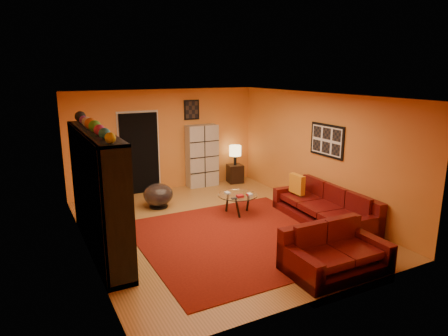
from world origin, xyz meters
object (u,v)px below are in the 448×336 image
coffee_table (238,197)px  entertainment_unit (98,192)px  bowl_chair (158,195)px  side_table (235,174)px  loveseat (332,252)px  tv (100,195)px  sofa (327,208)px  storage_cabinet (202,156)px  table_lamp (235,151)px

coffee_table → entertainment_unit: bearing=-171.5°
bowl_chair → side_table: size_ratio=1.35×
loveseat → bowl_chair: bearing=20.9°
tv → loveseat: tv is taller
entertainment_unit → bowl_chair: bearing=46.2°
sofa → side_table: sofa is taller
entertainment_unit → tv: entertainment_unit is taller
side_table → coffee_table: bearing=-118.0°
coffee_table → storage_cabinet: 2.41m
sofa → loveseat: (-1.34, -1.62, 0.00)m
tv → bowl_chair: tv is taller
side_table → bowl_chair: bearing=-158.6°
loveseat → side_table: bearing=-11.2°
storage_cabinet → side_table: storage_cabinet is taller
tv → side_table: tv is taller
loveseat → table_lamp: bearing=-11.2°
side_table → table_lamp: 0.64m
loveseat → entertainment_unit: bearing=52.8°
entertainment_unit → side_table: entertainment_unit is taller
tv → side_table: size_ratio=1.75×
bowl_chair → table_lamp: (2.58, 1.01, 0.59)m
coffee_table → side_table: 2.53m
storage_cabinet → tv: bearing=-138.8°
sofa → entertainment_unit: bearing=173.7°
tv → coffee_table: size_ratio=1.02×
storage_cabinet → table_lamp: bearing=-6.7°
sofa → side_table: 3.48m
side_table → storage_cabinet: bearing=172.5°
tv → side_table: 4.92m
coffee_table → side_table: bearing=62.0°
entertainment_unit → loveseat: (3.08, -2.41, -0.77)m
sofa → side_table: size_ratio=4.93×
entertainment_unit → coffee_table: 3.10m
loveseat → side_table: size_ratio=3.19×
table_lamp → bowl_chair: bearing=-158.6°
coffee_table → table_lamp: size_ratio=1.57×
tv → table_lamp: (4.13, 2.58, -0.08)m
entertainment_unit → coffee_table: (2.99, 0.45, -0.66)m
tv → storage_cabinet: storage_cabinet is taller
coffee_table → table_lamp: 2.57m
entertainment_unit → side_table: bearing=32.6°
sofa → coffee_table: bearing=142.9°
sofa → table_lamp: size_ratio=4.51×
entertainment_unit → tv: size_ratio=3.42×
loveseat → storage_cabinet: 5.24m
entertainment_unit → bowl_chair: entertainment_unit is taller
entertainment_unit → sofa: bearing=-10.2°
table_lamp → loveseat: bearing=-102.2°
tv → storage_cabinet: bearing=-49.5°
entertainment_unit → bowl_chair: size_ratio=4.45×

